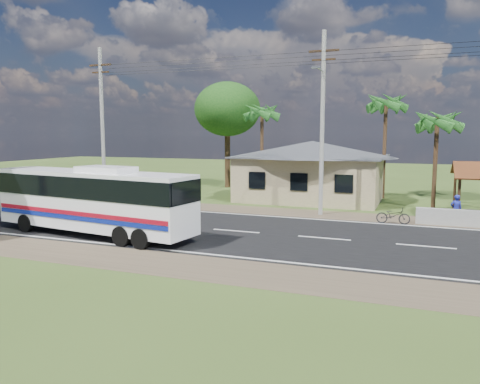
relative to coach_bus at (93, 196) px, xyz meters
The scene contains 11 objects.
ground 7.27m from the coach_bus, 28.93° to the left, with size 120.00×120.00×0.00m, color #344C1B.
road 7.26m from the coach_bus, 28.93° to the left, with size 120.00×16.00×0.03m.
house 17.88m from the coach_bus, 66.49° to the left, with size 12.40×10.00×5.00m.
utility_poles 13.76m from the coach_bus, 48.30° to the left, with size 32.80×2.22×11.00m.
palm_near 21.57m from the coach_bus, 42.63° to the left, with size 2.80×2.80×6.70m.
palm_mid 23.04m from the coach_bus, 57.29° to the left, with size 2.80×2.80×8.20m.
palm_far 20.07m from the coach_bus, 83.74° to the left, with size 2.80×2.80×7.70m.
tree_behind_house 22.08m from the coach_bus, 95.01° to the left, with size 6.00×6.00×9.61m.
coach_bus is the anchor object (origin of this frame).
motorcycle 15.94m from the coach_bus, 31.94° to the left, with size 0.63×1.79×0.94m, color black.
person 19.28m from the coach_bus, 29.91° to the left, with size 0.60×0.39×1.63m, color navy.
Camera 1 is at (8.63, -21.75, 4.98)m, focal length 35.00 mm.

